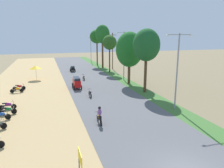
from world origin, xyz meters
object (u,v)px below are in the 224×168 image
Objects in this scene: median_tree_fourth at (102,35)px; median_tree_fifth at (97,37)px; parked_motorbike_third at (1,115)px; median_tree_nearest at (146,45)px; utility_pole_near at (113,50)px; parked_motorbike_fourth at (8,110)px; car_hatchback_black at (73,69)px; median_tree_third at (110,43)px; car_van_red at (77,82)px; median_tree_second at (129,50)px; streetlamp_mid at (124,53)px; parked_motorbike_seventh at (19,87)px; motorbike_ahead_fourth at (84,77)px; street_signboard at (80,159)px; vendor_umbrella at (36,67)px; streetlamp_far at (91,47)px; streetlamp_near at (177,67)px; motorbike_ahead_second at (99,115)px; parked_motorbike_sixth at (17,89)px; motorbike_ahead_third at (90,93)px.

median_tree_fourth is 1.11× the size of median_tree_fifth.
median_tree_nearest is (17.58, 5.23, 6.06)m from parked_motorbike_third.
parked_motorbike_third is 0.21× the size of utility_pole_near.
parked_motorbike_fourth is 0.90× the size of car_hatchback_black.
median_tree_third is 15.91m from car_van_red.
streetlamp_mid reaches higher than median_tree_second.
median_tree_fourth is (0.32, 18.14, 2.42)m from median_tree_second.
streetlamp_mid reaches higher than car_van_red.
parked_motorbike_seventh is 0.23× the size of median_tree_third.
median_tree_third is at bearing 42.57° from motorbike_ahead_fourth.
median_tree_fourth reaches higher than street_signboard.
car_hatchback_black is (-7.59, 20.61, -5.87)m from median_tree_nearest.
vendor_umbrella reaches higher than car_hatchback_black.
car_hatchback_black is at bearing 110.22° from median_tree_nearest.
motorbike_ahead_fourth is at bearing -20.92° from vendor_umbrella.
streetlamp_far is at bearing 60.50° from parked_motorbike_seventh.
streetlamp_far reaches higher than parked_motorbike_third.
car_van_red is (-10.98, -16.74, -3.42)m from utility_pole_near.
streetlamp_far is at bearing 90.00° from streetlamp_near.
parked_motorbike_fourth is at bearing 149.21° from motorbike_ahead_second.
motorbike_ahead_fourth is at bearing 143.37° from median_tree_second.
parked_motorbike_fourth is at bearing -89.50° from parked_motorbike_sixth.
median_tree_nearest is at bearing 44.78° from motorbike_ahead_second.
streetlamp_far is (17.27, 40.83, 3.82)m from parked_motorbike_fourth.
parked_motorbike_sixth is 0.19× the size of median_tree_fifth.
vendor_umbrella is 21.91m from median_tree_fifth.
streetlamp_mid is 20.01m from motorbike_ahead_second.
parked_motorbike_seventh is at bearing 144.42° from motorbike_ahead_third.
streetlamp_mid is (0.15, 2.81, -0.77)m from median_tree_second.
parked_motorbike_seventh is 25.70m from median_tree_fourth.
median_tree_fourth reaches higher than motorbike_ahead_second.
median_tree_nearest is at bearing 12.40° from parked_motorbike_fourth.
median_tree_nearest is at bearing 90.46° from streetlamp_near.
median_tree_fourth is 5.74× the size of motorbike_ahead_third.
median_tree_third is 8.56m from streetlamp_mid.
streetlamp_near is at bearing -35.60° from parked_motorbike_sixth.
parked_motorbike_third is 1.00× the size of motorbike_ahead_fourth.
street_signboard is 0.83× the size of motorbike_ahead_second.
motorbike_ahead_second is at bearing -117.02° from streetlamp_mid.
median_tree_third is at bearing 90.22° from median_tree_nearest.
parked_motorbike_third is 35.06m from median_tree_fourth.
parked_motorbike_seventh is 0.71× the size of vendor_umbrella.
motorbike_ahead_fourth is (-6.75, 5.02, -5.11)m from median_tree_second.
median_tree_fifth reaches higher than parked_motorbike_seventh.
parked_motorbike_fourth is 21.74m from streetlamp_mid.
median_tree_second is at bearing 90.87° from median_tree_nearest.
parked_motorbike_fourth is 0.75× the size of car_van_red.
parked_motorbike_third is 33.61m from utility_pole_near.
parked_motorbike_third is at bearing -117.23° from median_tree_fifth.
car_hatchback_black is at bearing 41.81° from vendor_umbrella.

